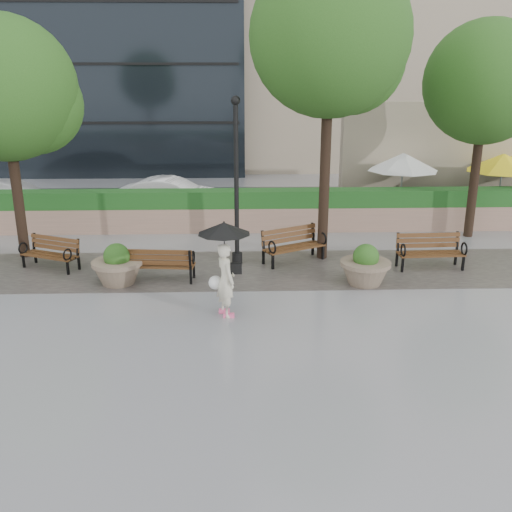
{
  "coord_description": "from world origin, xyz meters",
  "views": [
    {
      "loc": [
        0.61,
        -11.28,
        4.95
      ],
      "look_at": [
        1.01,
        0.74,
        1.1
      ],
      "focal_mm": 40.0,
      "sensor_mm": 36.0,
      "label": 1
    }
  ],
  "objects_px": {
    "bench_3": "(293,252)",
    "planter_left": "(118,268)",
    "lamppost": "(236,193)",
    "car_left": "(14,197)",
    "car_right": "(172,195)",
    "bench_4": "(430,259)",
    "pedestrian": "(225,260)",
    "bench_1": "(51,260)",
    "bench_2": "(161,271)",
    "planter_right": "(365,269)"
  },
  "relations": [
    {
      "from": "lamppost",
      "to": "car_left",
      "type": "relative_size",
      "value": 1.06
    },
    {
      "from": "bench_3",
      "to": "planter_left",
      "type": "relative_size",
      "value": 1.49
    },
    {
      "from": "planter_right",
      "to": "pedestrian",
      "type": "height_order",
      "value": "pedestrian"
    },
    {
      "from": "bench_1",
      "to": "bench_3",
      "type": "relative_size",
      "value": 0.9
    },
    {
      "from": "planter_left",
      "to": "planter_right",
      "type": "xyz_separation_m",
      "value": [
        6.07,
        -0.24,
        -0.0
      ]
    },
    {
      "from": "bench_1",
      "to": "planter_left",
      "type": "xyz_separation_m",
      "value": [
        2.0,
        -1.21,
        0.16
      ]
    },
    {
      "from": "bench_2",
      "to": "pedestrian",
      "type": "height_order",
      "value": "pedestrian"
    },
    {
      "from": "car_left",
      "to": "bench_2",
      "type": "bearing_deg",
      "value": -128.7
    },
    {
      "from": "bench_3",
      "to": "car_right",
      "type": "relative_size",
      "value": 0.48
    },
    {
      "from": "bench_4",
      "to": "car_left",
      "type": "bearing_deg",
      "value": 150.35
    },
    {
      "from": "bench_3",
      "to": "planter_right",
      "type": "distance_m",
      "value": 2.41
    },
    {
      "from": "pedestrian",
      "to": "bench_2",
      "type": "bearing_deg",
      "value": 13.63
    },
    {
      "from": "bench_2",
      "to": "pedestrian",
      "type": "relative_size",
      "value": 0.83
    },
    {
      "from": "bench_1",
      "to": "car_left",
      "type": "height_order",
      "value": "car_left"
    },
    {
      "from": "lamppost",
      "to": "car_right",
      "type": "bearing_deg",
      "value": 111.18
    },
    {
      "from": "lamppost",
      "to": "car_left",
      "type": "distance_m",
      "value": 10.47
    },
    {
      "from": "bench_2",
      "to": "car_left",
      "type": "bearing_deg",
      "value": -44.33
    },
    {
      "from": "lamppost",
      "to": "car_right",
      "type": "xyz_separation_m",
      "value": [
        -2.41,
        6.22,
        -1.33
      ]
    },
    {
      "from": "bench_1",
      "to": "planter_left",
      "type": "relative_size",
      "value": 1.35
    },
    {
      "from": "bench_2",
      "to": "car_right",
      "type": "relative_size",
      "value": 0.44
    },
    {
      "from": "car_right",
      "to": "bench_2",
      "type": "bearing_deg",
      "value": -166.17
    },
    {
      "from": "bench_4",
      "to": "car_left",
      "type": "relative_size",
      "value": 0.42
    },
    {
      "from": "bench_4",
      "to": "planter_right",
      "type": "relative_size",
      "value": 1.43
    },
    {
      "from": "planter_left",
      "to": "planter_right",
      "type": "relative_size",
      "value": 1.01
    },
    {
      "from": "bench_1",
      "to": "bench_4",
      "type": "bearing_deg",
      "value": 22.92
    },
    {
      "from": "pedestrian",
      "to": "bench_3",
      "type": "bearing_deg",
      "value": -50.41
    },
    {
      "from": "car_right",
      "to": "pedestrian",
      "type": "bearing_deg",
      "value": -157.55
    },
    {
      "from": "bench_4",
      "to": "pedestrian",
      "type": "distance_m",
      "value": 6.16
    },
    {
      "from": "bench_2",
      "to": "bench_4",
      "type": "height_order",
      "value": "bench_4"
    },
    {
      "from": "bench_2",
      "to": "bench_4",
      "type": "distance_m",
      "value": 7.04
    },
    {
      "from": "planter_left",
      "to": "car_left",
      "type": "height_order",
      "value": "car_left"
    },
    {
      "from": "planter_left",
      "to": "car_left",
      "type": "bearing_deg",
      "value": 124.55
    },
    {
      "from": "pedestrian",
      "to": "car_left",
      "type": "bearing_deg",
      "value": 15.94
    },
    {
      "from": "planter_right",
      "to": "bench_4",
      "type": "bearing_deg",
      "value": 29.67
    },
    {
      "from": "bench_2",
      "to": "lamppost",
      "type": "xyz_separation_m",
      "value": [
        1.89,
        1.32,
        1.7
      ]
    },
    {
      "from": "car_left",
      "to": "pedestrian",
      "type": "distance_m",
      "value": 12.64
    },
    {
      "from": "bench_3",
      "to": "pedestrian",
      "type": "relative_size",
      "value": 0.91
    },
    {
      "from": "bench_2",
      "to": "planter_left",
      "type": "height_order",
      "value": "planter_left"
    },
    {
      "from": "planter_left",
      "to": "pedestrian",
      "type": "xyz_separation_m",
      "value": [
        2.68,
        -1.98,
        0.83
      ]
    },
    {
      "from": "bench_4",
      "to": "planter_left",
      "type": "bearing_deg",
      "value": -176.17
    },
    {
      "from": "planter_left",
      "to": "pedestrian",
      "type": "height_order",
      "value": "pedestrian"
    },
    {
      "from": "lamppost",
      "to": "car_left",
      "type": "xyz_separation_m",
      "value": [
        -8.28,
        6.26,
        -1.36
      ]
    },
    {
      "from": "bench_1",
      "to": "bench_2",
      "type": "distance_m",
      "value": 3.21
    },
    {
      "from": "planter_right",
      "to": "lamppost",
      "type": "relative_size",
      "value": 0.28
    },
    {
      "from": "bench_3",
      "to": "bench_4",
      "type": "distance_m",
      "value": 3.63
    },
    {
      "from": "bench_4",
      "to": "car_left",
      "type": "distance_m",
      "value": 15.05
    },
    {
      "from": "car_right",
      "to": "lamppost",
      "type": "bearing_deg",
      "value": -148.9
    },
    {
      "from": "bench_3",
      "to": "planter_right",
      "type": "relative_size",
      "value": 1.5
    },
    {
      "from": "bench_4",
      "to": "bench_1",
      "type": "bearing_deg",
      "value": 175.7
    },
    {
      "from": "planter_left",
      "to": "planter_right",
      "type": "bearing_deg",
      "value": -2.22
    }
  ]
}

